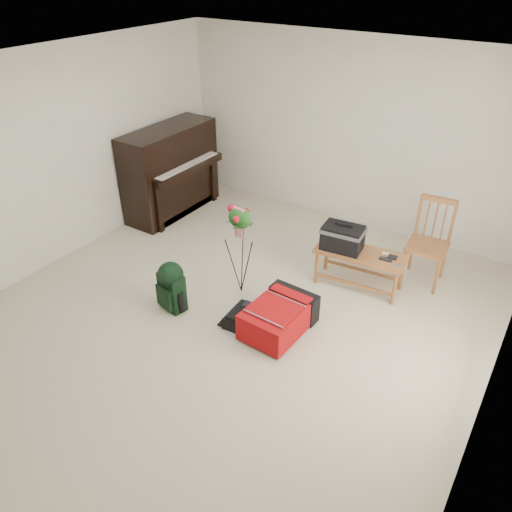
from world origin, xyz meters
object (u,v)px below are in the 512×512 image
Objects in this scene: dining_chair at (429,244)px; flower_stand at (240,251)px; black_duffel at (252,320)px; bench at (349,242)px; green_backpack at (171,284)px; piano at (171,173)px; red_suitcase at (281,314)px.

flower_stand reaches higher than dining_chair.
dining_chair is 2.21m from black_duffel.
bench reaches higher than green_backpack.
flower_stand is at bearing -144.83° from dining_chair.
green_backpack is 0.83m from flower_stand.
bench is 1.03× the size of dining_chair.
flower_stand is at bearing 68.65° from green_backpack.
black_duffel is 0.78m from flower_stand.
piano is at bearing 167.73° from bench.
black_duffel is at bearing 25.96° from green_backpack.
piano is at bearing 154.73° from red_suitcase.
red_suitcase is at bearing -123.64° from dining_chair.
piano is 3.67m from dining_chair.
dining_chair is 2.92m from green_backpack.
red_suitcase is at bearing -28.12° from piano.
black_duffel is at bearing -38.20° from flower_stand.
piano is 2.62× the size of green_backpack.
flower_stand is at bearing -144.49° from bench.
flower_stand reaches higher than bench.
green_backpack is (1.56, -1.81, -0.28)m from piano.
green_backpack is (-1.15, -0.36, 0.14)m from red_suitcase.
black_duffel is 0.94m from green_backpack.
black_duffel is 0.92× the size of green_backpack.
green_backpack is at bearing -138.33° from bench.
red_suitcase is (2.71, -1.45, -0.43)m from piano.
bench is (2.92, -0.33, -0.05)m from piano.
red_suitcase is 1.22m from green_backpack.
piano reaches higher than black_duffel.
dining_chair reaches higher than black_duffel.
bench is 1.98× the size of black_duffel.
piano is at bearing 142.60° from green_backpack.
flower_stand is at bearing 131.29° from black_duffel.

